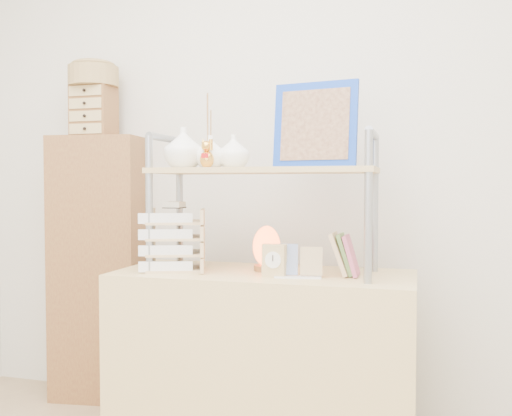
% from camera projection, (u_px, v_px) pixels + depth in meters
% --- Properties ---
extents(desk, '(1.20, 0.50, 0.75)m').
position_uv_depth(desk, '(263.00, 364.00, 2.32)').
color(desk, tan).
rests_on(desk, ground).
extents(cabinet, '(0.48, 0.30, 1.35)m').
position_uv_depth(cabinet, '(98.00, 268.00, 2.94)').
color(cabinet, brown).
rests_on(cabinet, ground).
extents(hutch, '(0.90, 0.34, 0.78)m').
position_uv_depth(hutch, '(246.00, 162.00, 2.32)').
color(hutch, gray).
rests_on(hutch, desk).
extents(letter_tray, '(0.29, 0.29, 0.28)m').
position_uv_depth(letter_tray, '(175.00, 243.00, 2.36)').
color(letter_tray, tan).
rests_on(letter_tray, desk).
extents(salt_lamp, '(0.12, 0.11, 0.19)m').
position_uv_depth(salt_lamp, '(267.00, 248.00, 2.34)').
color(salt_lamp, brown).
rests_on(salt_lamp, desk).
extents(desk_clock, '(0.09, 0.05, 0.13)m').
position_uv_depth(desk_clock, '(274.00, 261.00, 2.18)').
color(desk_clock, tan).
rests_on(desk_clock, desk).
extents(postcard_stand, '(0.18, 0.08, 0.13)m').
position_uv_depth(postcard_stand, '(298.00, 268.00, 2.17)').
color(postcard_stand, white).
rests_on(postcard_stand, desk).
extents(drawer_chest, '(0.20, 0.16, 0.25)m').
position_uv_depth(drawer_chest, '(94.00, 111.00, 2.88)').
color(drawer_chest, brown).
rests_on(drawer_chest, cabinet).
extents(woven_basket, '(0.25, 0.25, 0.10)m').
position_uv_depth(woven_basket, '(93.00, 77.00, 2.88)').
color(woven_basket, olive).
rests_on(woven_basket, drawer_chest).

